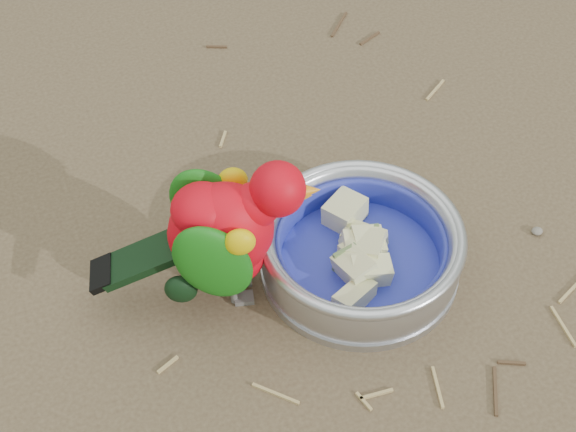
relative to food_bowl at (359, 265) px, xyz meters
name	(u,v)px	position (x,y,z in m)	size (l,w,h in m)	color
ground	(295,298)	(-0.08, -0.01, -0.01)	(60.00, 60.00, 0.00)	brown
food_bowl	(359,265)	(0.00, 0.00, 0.00)	(0.21, 0.21, 0.02)	#B2B2BA
bowl_wall	(361,246)	(0.00, 0.00, 0.03)	(0.21, 0.21, 0.04)	#B2B2BA
fruit_wedges	(361,251)	(0.00, 0.00, 0.02)	(0.12, 0.12, 0.03)	beige
lory_parrot	(226,239)	(-0.14, 0.02, 0.08)	(0.10, 0.21, 0.17)	red
ground_debris	(242,259)	(-0.11, 0.06, -0.01)	(0.90, 0.80, 0.01)	tan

